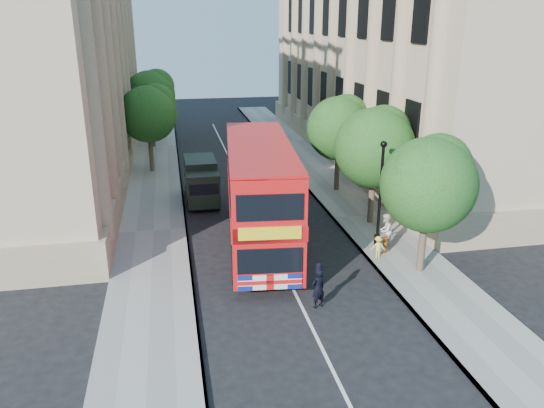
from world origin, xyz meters
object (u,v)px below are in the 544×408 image
police_constable (318,288)px  woman_pedestrian (385,230)px  box_van (201,182)px  double_decker_bus (260,192)px  lamp_post (380,198)px

police_constable → woman_pedestrian: 6.63m
box_van → woman_pedestrian: size_ratio=2.71×
box_van → police_constable: (3.50, -13.46, -0.45)m
double_decker_bus → woman_pedestrian: (5.85, -1.44, -1.82)m
lamp_post → police_constable: 6.87m
lamp_post → police_constable: size_ratio=3.20×
double_decker_bus → woman_pedestrian: double_decker_bus is taller
woman_pedestrian → box_van: bearing=-91.9°
box_van → woman_pedestrian: (8.16, -8.75, -0.31)m
police_constable → woman_pedestrian: bearing=-156.3°
double_decker_bus → police_constable: size_ratio=6.89×
woman_pedestrian → lamp_post: bearing=-92.1°
lamp_post → double_decker_bus: lamp_post is taller
lamp_post → box_van: size_ratio=1.14×
double_decker_bus → box_van: 7.81m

